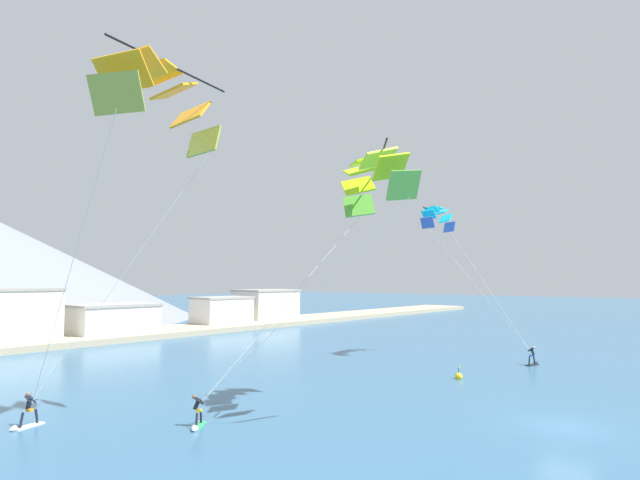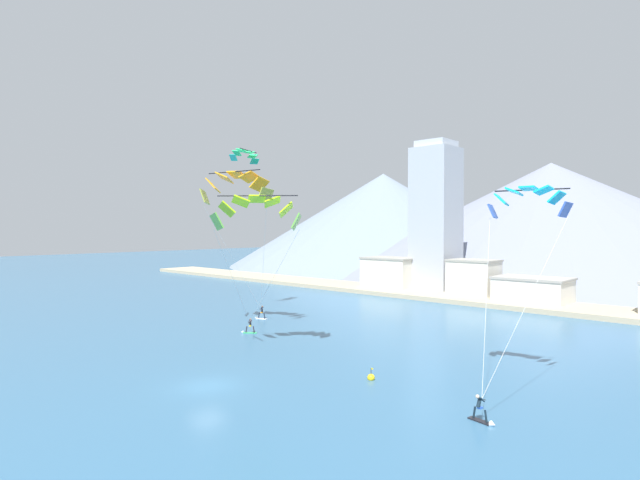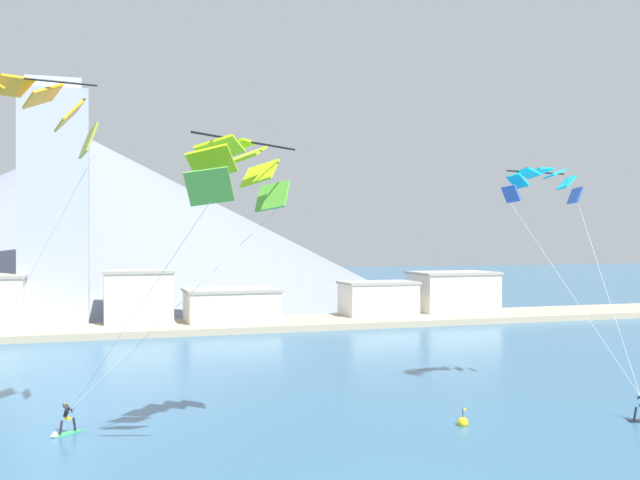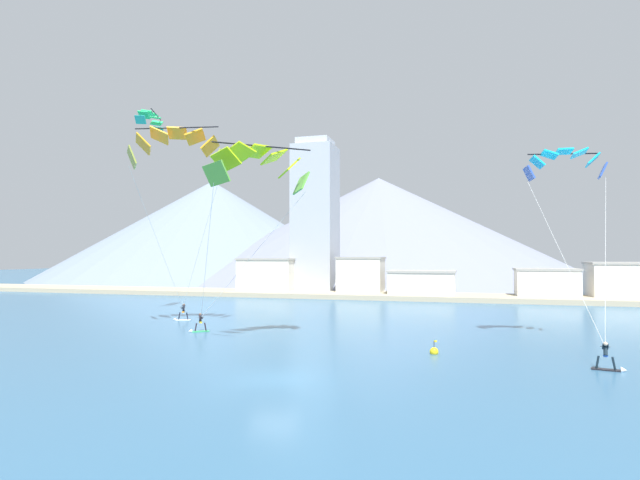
% 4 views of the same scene
% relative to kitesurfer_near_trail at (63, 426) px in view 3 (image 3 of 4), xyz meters
% --- Properties ---
extents(kitesurfer_near_trail, '(1.60, 1.41, 1.62)m').
position_rel_kitesurfer_near_trail_xyz_m(kitesurfer_near_trail, '(0.00, 0.00, 0.00)').
color(kitesurfer_near_trail, '#33B266').
rests_on(kitesurfer_near_trail, ground).
extents(parafoil_kite_near_lead, '(8.12, 8.88, 16.21)m').
position_rel_kitesurfer_near_trail_xyz_m(parafoil_kite_near_lead, '(-2.29, 0.23, 15.61)').
color(parafoil_kite_near_lead, '#97A138').
extents(parafoil_kite_near_trail, '(10.67, 8.86, 12.96)m').
position_rel_kitesurfer_near_trail_xyz_m(parafoil_kite_near_trail, '(7.69, -5.16, 12.48)').
color(parafoil_kite_near_trail, '#5FB03D').
extents(parafoil_kite_mid_center, '(5.63, 9.30, 12.91)m').
position_rel_kitesurfer_near_trail_xyz_m(parafoil_kite_mid_center, '(28.76, 1.85, 12.83)').
color(parafoil_kite_mid_center, '#3558B8').
extents(race_marker_buoy, '(0.56, 0.56, 1.02)m').
position_rel_kitesurfer_near_trail_xyz_m(race_marker_buoy, '(19.69, -4.29, -0.28)').
color(race_marker_buoy, yellow).
rests_on(race_marker_buoy, ground).
extents(shoreline_strip, '(180.00, 10.00, 0.70)m').
position_rel_kitesurfer_near_trail_xyz_m(shoreline_strip, '(12.09, 38.39, -0.09)').
color(shoreline_strip, tan).
rests_on(shoreline_strip, ground).
extents(shore_building_harbour_front, '(8.66, 5.46, 4.62)m').
position_rel_kitesurfer_near_trail_xyz_m(shore_building_harbour_front, '(33.14, 40.51, 1.89)').
color(shore_building_harbour_front, silver).
rests_on(shore_building_harbour_front, ground).
extents(shore_building_promenade_mid, '(7.32, 5.83, 6.27)m').
position_rel_kitesurfer_near_trail_xyz_m(shore_building_promenade_mid, '(5.77, 41.35, 2.71)').
color(shore_building_promenade_mid, silver).
rests_on(shore_building_promenade_mid, ground).
extents(shore_building_quay_east, '(10.08, 7.02, 4.20)m').
position_rel_kitesurfer_near_trail_xyz_m(shore_building_quay_east, '(15.57, 39.82, 1.67)').
color(shore_building_quay_east, silver).
rests_on(shore_building_quay_east, ground).
extents(shore_building_quay_west, '(10.01, 7.11, 5.54)m').
position_rel_kitesurfer_near_trail_xyz_m(shore_building_quay_west, '(43.76, 42.08, 2.35)').
color(shore_building_quay_west, silver).
rests_on(shore_building_quay_west, ground).
extents(highrise_tower, '(7.00, 7.00, 26.51)m').
position_rel_kitesurfer_near_trail_xyz_m(highrise_tower, '(-2.75, 44.20, 12.61)').
color(highrise_tower, '#A8ADB7').
rests_on(highrise_tower, ground).
extents(mountain_peak_central_summit, '(107.60, 107.60, 27.35)m').
position_rel_kitesurfer_near_trail_xyz_m(mountain_peak_central_summit, '(0.09, 94.50, 13.24)').
color(mountain_peak_central_summit, gray).
rests_on(mountain_peak_central_summit, ground).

